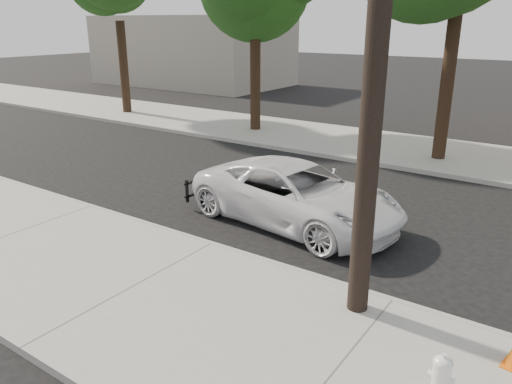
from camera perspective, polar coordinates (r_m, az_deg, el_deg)
ground at (r=12.38m, az=1.16°, el=-3.10°), size 120.00×120.00×0.00m
near_sidewalk at (r=9.42m, az=-13.70°, el=-10.72°), size 90.00×4.40×0.15m
far_sidewalk at (r=19.69m, az=15.00°, el=4.91°), size 90.00×5.00×0.15m
curb_near at (r=10.81m, az=-5.03°, el=-6.17°), size 90.00×0.12×0.16m
building_far at (r=39.65m, az=-7.30°, el=15.76°), size 14.00×8.00×5.00m
utility_pole at (r=7.39m, az=13.87°, el=18.78°), size 1.40×0.34×9.00m
police_cruiser at (r=11.93m, az=4.64°, el=-0.27°), size 5.55×3.10×1.47m
fire_hydrant at (r=6.99m, az=20.37°, el=-19.38°), size 0.32×0.30×0.63m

